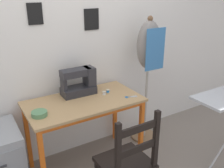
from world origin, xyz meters
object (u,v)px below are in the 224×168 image
Objects in this scene: fabric_bowl at (39,114)px; scissors at (129,97)px; wooden_chair at (127,164)px; dress_form at (148,54)px; thread_spool_mid_table at (108,91)px; thread_spool_near_machine at (104,93)px; sewing_machine at (80,82)px.

fabric_bowl is 1.07× the size of scissors.
wooden_chair is 0.63× the size of dress_form.
thread_spool_mid_table is at bearing 120.53° from scissors.
fabric_bowl is 3.54× the size of thread_spool_near_machine.
thread_spool_near_machine is 0.80m from wooden_chair.
wooden_chair is (-0.20, -0.71, -0.32)m from thread_spool_near_machine.
thread_spool_near_machine and thread_spool_mid_table have the same top height.
dress_form is (0.60, 0.06, 0.31)m from thread_spool_near_machine.
wooden_chair reaches higher than scissors.
fabric_bowl is at bearing -170.10° from thread_spool_mid_table.
fabric_bowl is at bearing 174.86° from scissors.
wooden_chair reaches higher than fabric_bowl.
scissors is 3.32× the size of thread_spool_near_machine.
sewing_machine is at bearing 26.88° from fabric_bowl.
scissors is at bearing 54.11° from wooden_chair.
dress_form is at bearing 5.42° from thread_spool_near_machine.
scissors is 0.58m from dress_form.
wooden_chair is (0.00, -0.85, -0.43)m from sewing_machine.
sewing_machine reaches higher than wooden_chair.
dress_form is at bearing 3.28° from thread_spool_mid_table.
sewing_machine is 0.83m from dress_form.
scissors is 0.13× the size of wooden_chair.
sewing_machine reaches higher than scissors.
thread_spool_near_machine is (0.69, 0.11, -0.00)m from fabric_bowl.
thread_spool_near_machine is 0.03× the size of dress_form.
sewing_machine is 9.48× the size of thread_spool_near_machine.
dress_form reaches higher than sewing_machine.
thread_spool_mid_table is at bearing -25.15° from sewing_machine.
thread_spool_near_machine is at bearing -156.26° from thread_spool_mid_table.
thread_spool_near_machine is (0.20, -0.15, -0.11)m from sewing_machine.
sewing_machine is 0.24× the size of dress_form.
sewing_machine reaches higher than thread_spool_mid_table.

